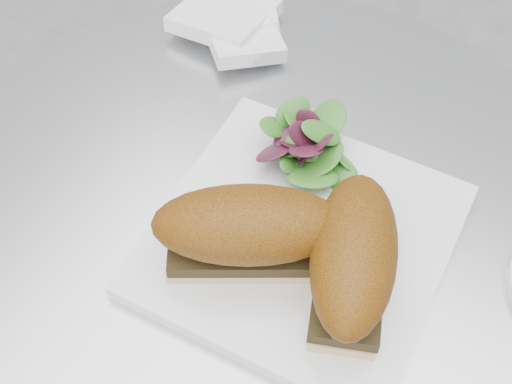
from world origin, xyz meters
TOP-DOWN VIEW (x-y plane):
  - table at (0.00, 0.00)m, footprint 0.70×0.70m
  - plate at (0.03, 0.00)m, footprint 0.28×0.28m
  - sandwich_left at (0.00, -0.04)m, footprint 0.18×0.15m
  - sandwich_right at (0.09, -0.02)m, footprint 0.13×0.17m
  - salad at (-0.01, 0.08)m, footprint 0.10×0.10m
  - napkin at (-0.17, 0.21)m, footprint 0.16×0.16m

SIDE VIEW (x-z plane):
  - table at x=0.00m, z-range 0.12..0.85m
  - plate at x=0.03m, z-range 0.73..0.75m
  - napkin at x=-0.17m, z-range 0.73..0.75m
  - salad at x=-0.01m, z-range 0.75..0.80m
  - sandwich_left at x=0.00m, z-range 0.75..0.83m
  - sandwich_right at x=0.09m, z-range 0.75..0.83m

